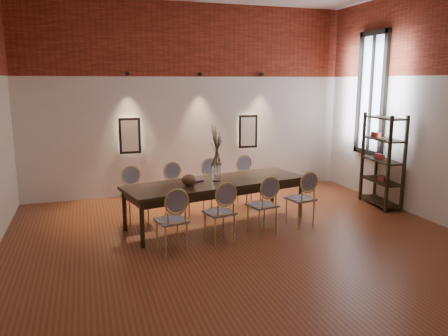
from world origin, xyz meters
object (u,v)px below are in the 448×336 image
object	(u,v)px
chair_far_b	(177,190)
chair_far_c	(215,185)
bowl	(189,180)
chair_far_d	(249,180)
chair_near_b	(219,212)
book	(194,181)
chair_near_d	(300,198)
chair_near_c	(262,205)
shelving_rack	(382,160)
chair_near_a	(171,220)
chair_far_a	(135,196)
dining_table	(217,202)
vase	(216,172)

from	to	relation	value
chair_far_b	chair_far_c	world-z (taller)	same
bowl	chair_far_d	bearing A→B (deg)	38.14
chair_near_b	chair_far_b	distance (m)	1.56
book	chair_near_d	bearing A→B (deg)	-19.25
chair_near_c	chair_near_d	size ratio (longest dim) A/B	1.00
chair_near_b	chair_near_c	bearing A→B (deg)	0.00
shelving_rack	chair_near_c	bearing A→B (deg)	-158.16
chair_near_a	bowl	world-z (taller)	chair_near_a
chair_near_d	chair_far_a	distance (m)	2.81
dining_table	book	xyz separation A→B (m)	(-0.37, 0.07, 0.39)
bowl	book	size ratio (longest dim) A/B	0.92
chair_near_d	chair_far_d	xyz separation A→B (m)	(-0.33, 1.53, 0.00)
chair_near_a	vase	xyz separation A→B (m)	(0.97, 1.01, 0.43)
chair_far_c	chair_near_c	bearing A→B (deg)	90.00
chair_far_b	shelving_rack	world-z (taller)	shelving_rack
shelving_rack	chair_near_a	bearing A→B (deg)	-159.28
vase	bowl	world-z (taller)	vase
dining_table	chair_near_d	xyz separation A→B (m)	(1.31, -0.52, 0.09)
dining_table	chair_near_a	bearing A→B (deg)	-146.26
chair_near_b	vase	distance (m)	0.97
chair_near_b	chair_near_c	size ratio (longest dim) A/B	1.00
chair_near_c	bowl	xyz separation A→B (m)	(-1.07, 0.52, 0.37)
chair_far_c	chair_far_d	size ratio (longest dim) A/B	1.00
chair_near_c	shelving_rack	size ratio (longest dim) A/B	0.52
chair_near_a	chair_near_c	distance (m)	1.56
chair_near_a	chair_near_b	bearing A→B (deg)	0.00
chair_near_a	book	size ratio (longest dim) A/B	3.62
dining_table	chair_near_c	xyz separation A→B (m)	(0.55, -0.68, 0.09)
chair_near_d	book	distance (m)	1.80
chair_far_a	chair_far_b	bearing A→B (deg)	-180.00
chair_far_c	book	distance (m)	1.02
chair_far_d	vase	xyz separation A→B (m)	(-0.98, -1.01, 0.43)
shelving_rack	bowl	bearing A→B (deg)	-169.70
chair_near_c	chair_far_a	size ratio (longest dim) A/B	1.00
chair_far_c	bowl	world-z (taller)	chair_far_c
chair_near_c	vase	size ratio (longest dim) A/B	3.13
chair_near_a	chair_far_b	distance (m)	1.75
chair_far_d	chair_far_a	bearing A→B (deg)	0.00
bowl	chair_near_a	bearing A→B (deg)	-118.42
dining_table	chair_far_a	xyz separation A→B (m)	(-1.31, 0.52, 0.09)
chair_far_a	chair_far_c	xyz separation A→B (m)	(1.52, 0.33, 0.00)
bowl	shelving_rack	bearing A→B (deg)	3.93
dining_table	vase	world-z (taller)	vase
vase	chair_near_b	bearing A→B (deg)	-103.97
vase	chair_far_d	bearing A→B (deg)	45.85
chair_near_c	bowl	distance (m)	1.24
dining_table	chair_far_a	bearing A→B (deg)	146.26
bowl	book	xyz separation A→B (m)	(0.15, 0.23, -0.07)
book	chair_near_a	bearing A→B (deg)	-119.28
chair_far_c	bowl	distance (m)	1.30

